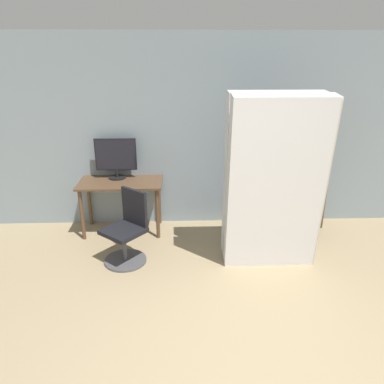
{
  "coord_description": "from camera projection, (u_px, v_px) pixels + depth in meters",
  "views": [
    {
      "loc": [
        -0.61,
        -1.88,
        2.48
      ],
      "look_at": [
        -0.48,
        1.83,
        1.05
      ],
      "focal_mm": 35.0,
      "sensor_mm": 36.0,
      "label": 1
    }
  ],
  "objects": [
    {
      "name": "wall_back",
      "position": [
        222.0,
        133.0,
        5.3
      ],
      "size": [
        8.0,
        0.06,
        2.7
      ],
      "color": "gray",
      "rests_on": "ground"
    },
    {
      "name": "desk",
      "position": [
        121.0,
        189.0,
        5.21
      ],
      "size": [
        1.15,
        0.59,
        0.75
      ],
      "color": "brown",
      "rests_on": "ground"
    },
    {
      "name": "monitor",
      "position": [
        116.0,
        157.0,
        5.2
      ],
      "size": [
        0.57,
        0.24,
        0.57
      ],
      "color": "black",
      "rests_on": "desk"
    },
    {
      "name": "office_chair",
      "position": [
        127.0,
        234.0,
        4.56
      ],
      "size": [
        0.62,
        0.62,
        0.9
      ],
      "color": "#4C4C51",
      "rests_on": "ground"
    },
    {
      "name": "bookshelf",
      "position": [
        290.0,
        169.0,
        5.37
      ],
      "size": [
        0.81,
        0.32,
        1.72
      ],
      "color": "brown",
      "rests_on": "ground"
    },
    {
      "name": "mattress_near",
      "position": [
        276.0,
        186.0,
        4.21
      ],
      "size": [
        1.09,
        0.43,
        2.05
      ],
      "color": "silver",
      "rests_on": "ground"
    },
    {
      "name": "mattress_far",
      "position": [
        271.0,
        179.0,
        4.44
      ],
      "size": [
        1.09,
        0.32,
        2.05
      ],
      "color": "silver",
      "rests_on": "ground"
    }
  ]
}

